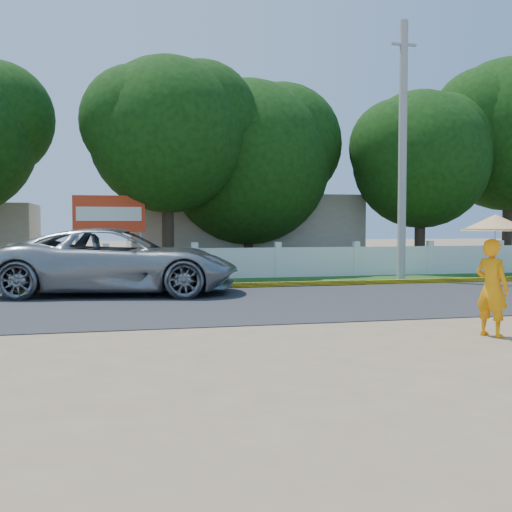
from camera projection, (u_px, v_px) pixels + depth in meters
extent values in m
plane|color=#9E8460|center=(282.00, 334.00, 11.43)|extent=(120.00, 120.00, 0.00)
cube|color=#38383A|center=(232.00, 303.00, 15.80)|extent=(60.00, 7.00, 0.02)
cube|color=#2D601E|center=(201.00, 283.00, 20.90)|extent=(60.00, 3.50, 0.03)
cube|color=yellow|center=(209.00, 286.00, 19.25)|extent=(40.00, 0.18, 0.16)
cube|color=silver|center=(195.00, 264.00, 22.28)|extent=(40.00, 0.10, 1.10)
cube|color=#B7AD99|center=(239.00, 231.00, 29.53)|extent=(10.00, 6.00, 3.20)
cylinder|color=gray|center=(403.00, 152.00, 21.67)|extent=(0.28, 0.28, 8.76)
imported|color=#92969A|center=(118.00, 261.00, 17.76)|extent=(7.06, 4.17, 1.84)
imported|color=orange|center=(492.00, 288.00, 11.18)|extent=(0.62, 0.74, 1.72)
cylinder|color=#99989E|center=(495.00, 250.00, 11.16)|extent=(0.02, 0.02, 1.11)
cone|color=tan|center=(496.00, 223.00, 11.14)|extent=(1.18, 1.18, 0.28)
cylinder|color=gray|center=(77.00, 251.00, 22.40)|extent=(0.12, 0.12, 2.00)
cylinder|color=gray|center=(141.00, 250.00, 22.91)|extent=(0.12, 0.12, 2.00)
cube|color=red|center=(109.00, 214.00, 22.59)|extent=(2.50, 0.12, 1.30)
cube|color=silver|center=(109.00, 214.00, 22.53)|extent=(2.25, 0.02, 0.49)
cylinder|color=#473828|center=(420.00, 234.00, 26.73)|extent=(0.44, 0.44, 3.04)
sphere|color=#17440F|center=(421.00, 159.00, 26.57)|extent=(5.69, 5.69, 5.69)
cylinder|color=#473828|center=(168.00, 227.00, 23.88)|extent=(0.44, 0.44, 3.65)
sphere|color=#17440F|center=(167.00, 135.00, 23.70)|extent=(5.78, 5.78, 5.78)
cylinder|color=#473828|center=(248.00, 239.00, 26.66)|extent=(0.44, 0.44, 2.61)
sphere|color=#17440F|center=(248.00, 162.00, 26.50)|extent=(6.81, 6.81, 6.81)
cylinder|color=#473828|center=(507.00, 222.00, 28.55)|extent=(0.44, 0.44, 4.03)
sphere|color=#17440F|center=(509.00, 135.00, 28.35)|extent=(6.72, 6.72, 6.72)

